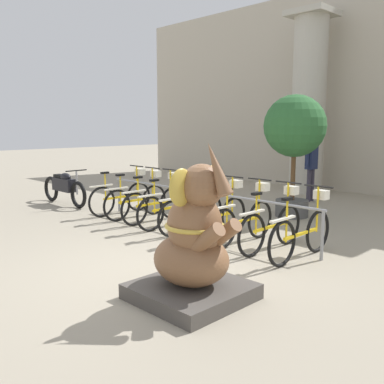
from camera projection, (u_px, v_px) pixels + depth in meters
The scene contains 16 objects.
ground_plane at pixel (159, 269), 5.95m from camera, with size 60.00×60.00×0.00m, color #9E937F.
column_left at pixel (309, 103), 12.37m from camera, with size 1.20×1.20×5.16m.
bike_rack at pixel (198, 198), 8.01m from camera, with size 5.20×0.05×0.77m.
bicycle_0 at pixel (122, 196), 9.59m from camera, with size 0.48×1.67×1.06m.
bicycle_1 at pixel (137, 199), 9.18m from camera, with size 0.48×1.67×1.06m.
bicycle_2 at pixel (155, 202), 8.79m from camera, with size 0.48×1.67×1.06m.
bicycle_3 at pixel (172, 206), 8.34m from camera, with size 0.48×1.67×1.06m.
bicycle_4 at pixel (193, 210), 7.95m from camera, with size 0.48×1.67×1.06m.
bicycle_5 at pixel (217, 215), 7.56m from camera, with size 0.48×1.67×1.06m.
bicycle_6 at pixel (244, 219), 7.19m from camera, with size 0.48×1.67×1.06m.
bicycle_7 at pixel (272, 225), 6.79m from camera, with size 0.48×1.67×1.06m.
bicycle_8 at pixel (302, 232), 6.34m from camera, with size 0.48×1.67×1.06m.
elephant_statue at pixel (194, 247), 4.80m from camera, with size 1.18×1.18×1.84m.
motorcycle at pixel (64, 187), 10.67m from camera, with size 2.03×0.55×0.92m.
person_pedestrian at pixel (311, 162), 11.07m from camera, with size 0.23×0.47×1.73m.
potted_tree at pixel (295, 132), 9.08m from camera, with size 1.32×1.32×2.62m.
Camera 1 is at (4.37, -3.71, 1.98)m, focal length 40.00 mm.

